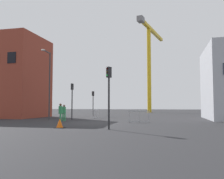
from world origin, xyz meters
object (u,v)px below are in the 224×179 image
(construction_crane, at_px, (150,53))
(traffic_light_far, at_px, (93,99))
(traffic_cone_on_verge, at_px, (60,124))
(pedestrian_waiting, at_px, (64,112))
(traffic_light_island, at_px, (109,87))
(pedestrian_walking, at_px, (60,112))
(traffic_light_median, at_px, (72,95))
(streetlamp_tall, at_px, (49,79))

(construction_crane, height_order, traffic_light_far, construction_crane)
(traffic_cone_on_verge, bearing_deg, traffic_light_far, 101.17)
(traffic_light_far, height_order, pedestrian_waiting, traffic_light_far)
(traffic_light_island, xyz_separation_m, pedestrian_waiting, (-6.45, 7.33, -1.78))
(traffic_cone_on_verge, bearing_deg, pedestrian_walking, 114.79)
(traffic_light_median, xyz_separation_m, traffic_cone_on_verge, (3.24, -9.92, -2.40))
(traffic_light_island, relative_size, pedestrian_waiting, 2.50)
(streetlamp_tall, relative_size, traffic_light_median, 1.82)
(pedestrian_waiting, relative_size, traffic_cone_on_verge, 2.52)
(construction_crane, distance_m, traffic_light_island, 42.39)
(traffic_light_island, relative_size, traffic_cone_on_verge, 6.28)
(pedestrian_walking, distance_m, traffic_cone_on_verge, 4.87)
(pedestrian_waiting, bearing_deg, traffic_light_far, 94.60)
(pedestrian_walking, bearing_deg, pedestrian_waiting, 107.84)
(pedestrian_waiting, bearing_deg, traffic_cone_on_verge, -67.72)
(construction_crane, height_order, traffic_light_median, construction_crane)
(traffic_light_island, distance_m, pedestrian_walking, 7.55)
(construction_crane, bearing_deg, traffic_light_island, -89.31)
(pedestrian_waiting, bearing_deg, streetlamp_tall, 154.14)
(construction_crane, bearing_deg, pedestrian_waiting, -100.07)
(traffic_light_far, bearing_deg, streetlamp_tall, -96.58)
(pedestrian_walking, xyz_separation_m, pedestrian_waiting, (-0.83, 2.59, -0.06))
(streetlamp_tall, bearing_deg, traffic_light_island, -43.91)
(construction_crane, height_order, pedestrian_waiting, construction_crane)
(traffic_light_island, distance_m, traffic_cone_on_verge, 4.35)
(traffic_light_island, relative_size, pedestrian_walking, 2.36)
(traffic_light_far, bearing_deg, construction_crane, 71.54)
(traffic_light_island, bearing_deg, construction_crane, 90.69)
(traffic_light_median, relative_size, pedestrian_walking, 2.33)
(construction_crane, relative_size, traffic_light_island, 4.96)
(traffic_light_island, bearing_deg, pedestrian_walking, 139.84)
(traffic_light_median, height_order, traffic_light_far, traffic_light_median)
(streetlamp_tall, distance_m, traffic_light_island, 12.33)
(traffic_light_far, relative_size, pedestrian_waiting, 2.28)
(construction_crane, relative_size, traffic_light_far, 5.44)
(construction_crane, xyz_separation_m, pedestrian_walking, (-5.13, -36.17, -12.81))
(streetlamp_tall, xyz_separation_m, traffic_light_far, (1.33, 11.53, -1.85))
(construction_crane, bearing_deg, pedestrian_walking, -98.07)
(traffic_light_far, bearing_deg, pedestrian_waiting, -85.40)
(traffic_light_median, relative_size, traffic_light_island, 0.99)
(streetlamp_tall, distance_m, pedestrian_walking, 5.94)
(construction_crane, relative_size, pedestrian_walking, 11.69)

